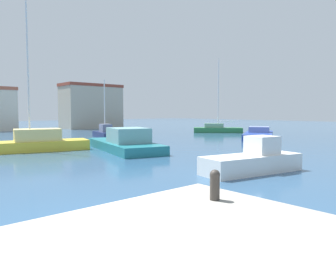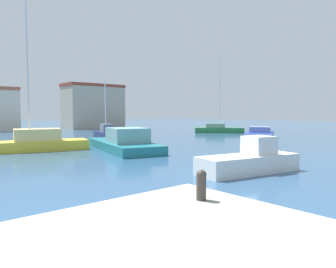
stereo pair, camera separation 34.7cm
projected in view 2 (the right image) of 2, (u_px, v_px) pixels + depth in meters
name	position (u px, v px, depth m)	size (l,w,h in m)	color
water	(132.00, 141.00, 32.06)	(160.00, 160.00, 0.00)	#2D5175
mooring_bollard	(201.00, 184.00, 6.39)	(0.21, 0.21, 0.62)	#38332D
sailboat_green_distant_east	(218.00, 129.00, 44.23)	(5.98, 6.16, 10.14)	#28703D
motorboat_white_far_left	(250.00, 161.00, 15.16)	(5.39, 2.64, 1.72)	white
motorboat_blue_behind_lamppost	(260.00, 135.00, 34.06)	(8.48, 6.46, 1.28)	#233D93
sailboat_yellow_far_right	(32.00, 142.00, 23.54)	(8.51, 4.15, 10.76)	gold
sailboat_navy_outer_mooring	(106.00, 133.00, 36.13)	(2.80, 5.33, 6.44)	#19234C
motorboat_teal_near_pier	(124.00, 143.00, 23.88)	(5.21, 9.48, 1.72)	#1E707A
waterfront_apartments	(93.00, 106.00, 56.54)	(10.21, 5.18, 7.70)	#B2A893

